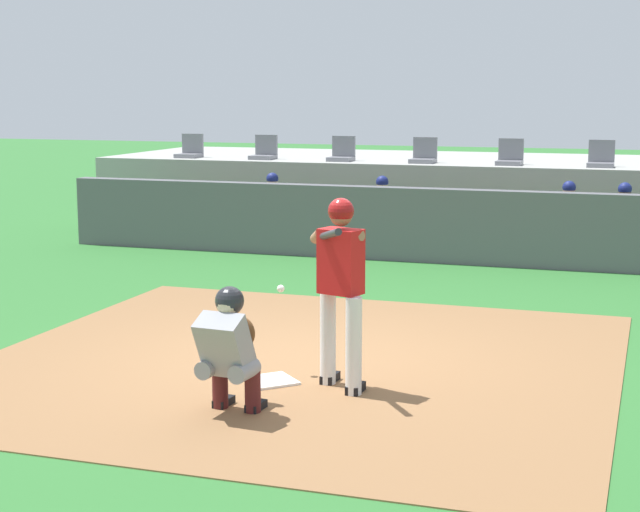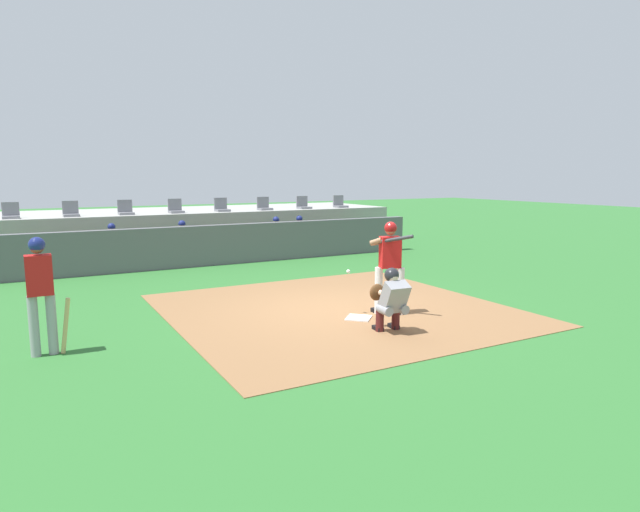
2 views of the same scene
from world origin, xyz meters
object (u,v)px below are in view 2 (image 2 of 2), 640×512
(catcher_crouched, at_px, (391,298))
(dugout_player_2, at_px, (278,235))
(home_plate, at_px, (359,318))
(batter_at_plate, at_px, (389,262))
(stadium_seat_0, at_px, (11,214))
(stadium_seat_2, at_px, (126,210))
(on_deck_batter, at_px, (41,288))
(stadium_seat_7, at_px, (340,204))
(stadium_seat_5, at_px, (264,206))
(dugout_player_3, at_px, (301,234))
(dugout_player_1, at_px, (184,241))
(stadium_seat_6, at_px, (303,205))
(stadium_seat_3, at_px, (176,209))
(dugout_player_0, at_px, (113,245))
(stadium_seat_4, at_px, (222,208))
(stadium_seat_1, at_px, (71,212))

(catcher_crouched, relative_size, dugout_player_2, 1.31)
(home_plate, xyz_separation_m, batter_at_plate, (0.69, 0.00, 1.01))
(stadium_seat_0, relative_size, stadium_seat_2, 1.00)
(on_deck_batter, xyz_separation_m, stadium_seat_7, (10.91, 9.62, 0.51))
(stadium_seat_5, xyz_separation_m, stadium_seat_7, (3.25, 0.00, 0.00))
(dugout_player_2, distance_m, dugout_player_3, 0.88)
(home_plate, xyz_separation_m, dugout_player_1, (-1.11, 8.14, 0.65))
(home_plate, distance_m, stadium_seat_6, 11.06)
(stadium_seat_3, bearing_deg, catcher_crouched, -85.79)
(dugout_player_1, bearing_deg, dugout_player_3, 0.00)
(stadium_seat_3, height_order, stadium_seat_5, same)
(batter_at_plate, height_order, dugout_player_1, batter_at_plate)
(dugout_player_0, relative_size, stadium_seat_6, 2.71)
(home_plate, relative_size, batter_at_plate, 0.24)
(stadium_seat_5, bearing_deg, batter_at_plate, -99.74)
(dugout_player_0, xyz_separation_m, dugout_player_1, (2.04, 0.00, 0.00))
(stadium_seat_0, height_order, stadium_seat_5, same)
(dugout_player_1, distance_m, stadium_seat_3, 2.23)
(home_plate, bearing_deg, stadium_seat_6, 68.24)
(home_plate, bearing_deg, dugout_player_0, 111.19)
(home_plate, distance_m, dugout_player_2, 8.42)
(dugout_player_1, distance_m, stadium_seat_5, 4.18)
(stadium_seat_5, height_order, stadium_seat_6, same)
(home_plate, bearing_deg, stadium_seat_7, 60.81)
(on_deck_batter, distance_m, dugout_player_3, 11.14)
(catcher_crouched, bearing_deg, stadium_seat_4, 85.88)
(dugout_player_3, xyz_separation_m, stadium_seat_7, (2.76, 2.03, 0.86))
(catcher_crouched, height_order, on_deck_batter, on_deck_batter)
(stadium_seat_2, distance_m, stadium_seat_6, 6.50)
(stadium_seat_4, bearing_deg, stadium_seat_1, 180.00)
(catcher_crouched, height_order, stadium_seat_2, stadium_seat_2)
(home_plate, relative_size, stadium_seat_0, 0.92)
(stadium_seat_1, bearing_deg, stadium_seat_6, 0.00)
(home_plate, height_order, stadium_seat_2, stadium_seat_2)
(dugout_player_0, height_order, stadium_seat_4, stadium_seat_4)
(stadium_seat_1, bearing_deg, stadium_seat_0, 180.00)
(stadium_seat_1, height_order, stadium_seat_2, same)
(stadium_seat_7, bearing_deg, dugout_player_3, -143.57)
(dugout_player_0, height_order, stadium_seat_1, stadium_seat_1)
(dugout_player_2, bearing_deg, stadium_seat_6, 45.34)
(stadium_seat_1, distance_m, stadium_seat_2, 1.63)
(dugout_player_3, relative_size, stadium_seat_3, 2.71)
(catcher_crouched, xyz_separation_m, stadium_seat_0, (-5.70, 11.15, 0.93))
(catcher_crouched, xyz_separation_m, stadium_seat_3, (-0.82, 11.15, 0.93))
(dugout_player_3, height_order, stadium_seat_5, stadium_seat_5)
(stadium_seat_0, xyz_separation_m, stadium_seat_7, (11.38, 0.00, 0.00))
(dugout_player_2, height_order, stadium_seat_1, stadium_seat_1)
(stadium_seat_2, relative_size, stadium_seat_3, 1.00)
(home_plate, xyz_separation_m, stadium_seat_4, (0.81, 10.18, 1.51))
(batter_at_plate, height_order, dugout_player_0, batter_at_plate)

